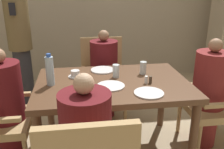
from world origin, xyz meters
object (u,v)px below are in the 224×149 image
at_px(standing_host, 20,40).
at_px(plate_dessert_center, 103,70).
at_px(plate_main_left, 149,93).
at_px(chair_far_side, 103,74).
at_px(diner_in_left_chair, 6,107).
at_px(chair_right_side, 222,99).
at_px(glass_tall_mid, 116,71).
at_px(water_bottle, 50,71).
at_px(plate_main_right, 111,86).
at_px(diner_in_far_chair, 104,74).
at_px(glass_tall_near, 143,68).
at_px(diner_in_right_chair, 209,93).
at_px(teacup_with_saucer, 75,74).

height_order(standing_host, plate_dessert_center, standing_host).
bearing_deg(plate_main_left, chair_far_side, 101.97).
relative_size(diner_in_left_chair, chair_right_side, 1.15).
bearing_deg(glass_tall_mid, water_bottle, -169.44).
height_order(plate_main_right, plate_dessert_center, same).
bearing_deg(diner_in_far_chair, chair_far_side, 90.00).
bearing_deg(plate_main_right, plate_main_left, -33.56).
bearing_deg(chair_far_side, water_bottle, -121.89).
bearing_deg(glass_tall_near, standing_host, 144.15).
bearing_deg(standing_host, chair_far_side, -13.85).
xyz_separation_m(diner_in_left_chair, plate_main_right, (0.90, -0.11, 0.19)).
distance_m(diner_in_far_chair, plate_main_left, 1.07).
relative_size(diner_in_right_chair, plate_main_left, 4.60).
distance_m(plate_main_left, teacup_with_saucer, 0.74).
relative_size(chair_right_side, diner_in_right_chair, 0.85).
bearing_deg(teacup_with_saucer, diner_in_right_chair, -7.51).
xyz_separation_m(diner_in_right_chair, standing_host, (-1.94, 1.11, 0.34)).
xyz_separation_m(diner_in_far_chair, chair_right_side, (1.09, -0.72, -0.05)).
bearing_deg(chair_far_side, glass_tall_near, -65.70).
xyz_separation_m(diner_in_right_chair, teacup_with_saucer, (-1.27, 0.17, 0.20)).
height_order(diner_in_far_chair, plate_main_right, diner_in_far_chair).
xyz_separation_m(chair_right_side, standing_host, (-2.08, 1.11, 0.41)).
relative_size(teacup_with_saucer, water_bottle, 0.47).
relative_size(plate_main_right, water_bottle, 0.86).
bearing_deg(diner_in_right_chair, teacup_with_saucer, 172.49).
height_order(teacup_with_saucer, glass_tall_near, glass_tall_near).
height_order(chair_far_side, plate_main_left, chair_far_side).
height_order(standing_host, water_bottle, standing_host).
bearing_deg(plate_main_left, chair_right_side, 19.64).
distance_m(standing_host, glass_tall_near, 1.63).
bearing_deg(diner_in_left_chair, diner_in_far_chair, 37.46).
bearing_deg(plate_main_right, chair_far_side, 88.04).
distance_m(plate_main_right, water_bottle, 0.53).
bearing_deg(water_bottle, chair_right_side, 0.02).
bearing_deg(teacup_with_saucer, plate_main_left, -38.95).
bearing_deg(glass_tall_mid, chair_right_side, -5.96).
bearing_deg(plate_main_left, diner_in_right_chair, 23.40).
bearing_deg(plate_dessert_center, plate_main_right, -86.78).
bearing_deg(teacup_with_saucer, standing_host, 125.29).
height_order(standing_host, plate_main_right, standing_host).
bearing_deg(plate_main_left, water_bottle, 159.20).
distance_m(diner_in_right_chair, glass_tall_mid, 0.93).
height_order(standing_host, glass_tall_mid, standing_host).
xyz_separation_m(chair_far_side, diner_in_far_chair, (-0.00, -0.15, 0.05)).
relative_size(diner_in_far_chair, teacup_with_saucer, 8.14).
distance_m(glass_tall_near, glass_tall_mid, 0.28).
xyz_separation_m(diner_in_far_chair, standing_host, (-1.00, 0.39, 0.35)).
bearing_deg(glass_tall_near, glass_tall_mid, -169.27).
distance_m(plate_main_right, glass_tall_near, 0.45).
bearing_deg(diner_in_left_chair, chair_far_side, 42.70).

